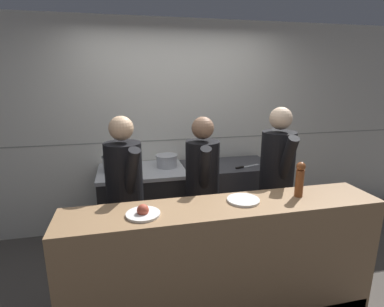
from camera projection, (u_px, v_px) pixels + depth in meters
ground_plane at (209, 298)px, 2.69m from camera, size 14.00×14.00×0.00m
wall_back_tiled at (177, 128)px, 3.82m from camera, size 8.00×0.06×2.60m
oven_range at (143, 205)px, 3.55m from camera, size 0.98×0.71×0.90m
prep_counter at (227, 198)px, 3.78m from camera, size 1.08×0.65×0.89m
pass_counter at (224, 262)px, 2.40m from camera, size 2.48×0.45×0.99m
stock_pot at (116, 163)px, 3.36m from camera, size 0.30×0.30×0.17m
sauce_pot at (167, 160)px, 3.51m from camera, size 0.26×0.26×0.14m
chefs_knife at (245, 167)px, 3.55m from camera, size 0.34×0.14×0.02m
plated_dish_main at (143, 213)px, 2.10m from camera, size 0.24×0.24×0.08m
plated_dish_appetiser at (243, 200)px, 2.34m from camera, size 0.25×0.25×0.02m
pepper_mill at (300, 179)px, 2.40m from camera, size 0.07×0.07×0.29m
chef_head_cook at (125, 195)px, 2.71m from camera, size 0.41×0.70×1.61m
chef_sous at (202, 189)px, 2.90m from camera, size 0.37×0.69×1.58m
chef_line at (276, 180)px, 3.03m from camera, size 0.37×0.73×1.65m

